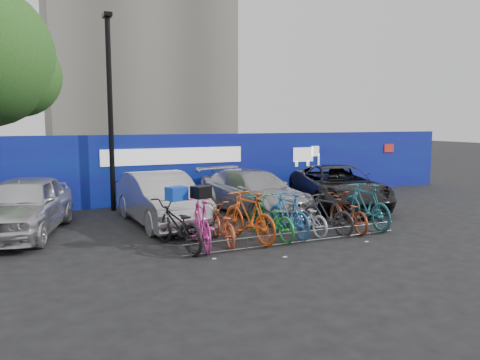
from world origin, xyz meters
TOP-DOWN VIEW (x-y plane):
  - ground at (0.00, 0.00)m, footprint 100.00×100.00m
  - hoarding at (0.01, 6.00)m, footprint 22.00×0.18m
  - lamppost at (-3.20, 5.40)m, footprint 0.25×0.50m
  - bike_rack at (-0.00, -0.60)m, footprint 5.60×0.03m
  - car_0 at (-5.79, 3.07)m, footprint 2.94×4.68m
  - car_1 at (-2.33, 2.79)m, footprint 1.78×4.42m
  - car_2 at (0.72, 3.18)m, footprint 2.66×4.85m
  - car_3 at (3.70, 2.93)m, footprint 3.58×5.40m
  - bike_0 at (-2.67, 0.15)m, footprint 1.12×2.20m
  - bike_1 at (-2.15, 0.02)m, footprint 0.79×1.95m
  - bike_2 at (-1.57, 0.18)m, footprint 0.77×1.78m
  - bike_3 at (-0.92, 0.09)m, footprint 0.93×2.09m
  - bike_4 at (-0.31, 0.16)m, footprint 0.84×1.96m
  - bike_5 at (0.18, 0.14)m, footprint 0.60×1.86m
  - bike_6 at (0.70, 0.18)m, footprint 0.72×1.74m
  - bike_7 at (1.27, 0.04)m, footprint 0.86×1.75m
  - bike_8 at (1.89, 0.03)m, footprint 0.83×1.88m
  - bike_9 at (2.55, 0.11)m, footprint 0.64×2.03m
  - cargo_crate at (-2.67, 0.15)m, footprint 0.50×0.43m
  - cargo_topcase at (-2.15, 0.02)m, footprint 0.46×0.43m

SIDE VIEW (x-z plane):
  - ground at x=0.00m, z-range 0.00..0.00m
  - bike_rack at x=0.00m, z-range 0.01..0.31m
  - bike_6 at x=0.70m, z-range 0.00..0.89m
  - bike_2 at x=-1.57m, z-range 0.00..0.91m
  - bike_8 at x=1.89m, z-range 0.00..0.96m
  - bike_4 at x=-0.31m, z-range 0.00..1.00m
  - bike_7 at x=1.27m, z-range 0.00..1.01m
  - bike_0 at x=-2.67m, z-range 0.00..1.10m
  - bike_5 at x=0.18m, z-range 0.00..1.11m
  - bike_1 at x=-2.15m, z-range 0.00..1.14m
  - bike_9 at x=2.55m, z-range 0.00..1.21m
  - bike_3 at x=-0.92m, z-range 0.00..1.21m
  - car_2 at x=0.72m, z-range 0.00..1.33m
  - car_3 at x=3.70m, z-range 0.00..1.38m
  - car_1 at x=-2.33m, z-range 0.00..1.43m
  - car_0 at x=-5.79m, z-range 0.00..1.49m
  - hoarding at x=0.01m, z-range 0.00..2.40m
  - cargo_crate at x=-2.67m, z-range 1.10..1.40m
  - cargo_topcase at x=-2.15m, z-range 1.14..1.41m
  - lamppost at x=-3.20m, z-range 0.22..6.33m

